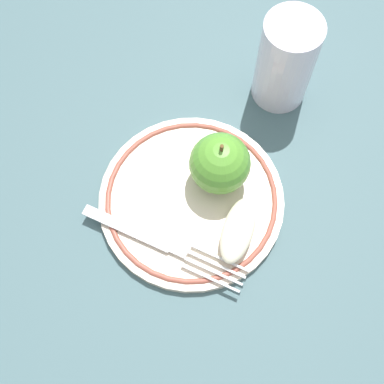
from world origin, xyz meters
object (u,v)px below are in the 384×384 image
(apple_slice_front, at_px, (238,230))
(fork, at_px, (158,242))
(plate, at_px, (192,201))
(apple_red_whole, at_px, (217,161))
(drinking_glass, at_px, (286,61))

(apple_slice_front, relative_size, fork, 0.42)
(fork, bearing_deg, apple_slice_front, 31.68)
(fork, bearing_deg, plate, 78.95)
(apple_red_whole, relative_size, apple_slice_front, 0.99)
(plate, relative_size, drinking_glass, 1.72)
(fork, bearing_deg, apple_red_whole, 76.79)
(apple_slice_front, height_order, fork, apple_slice_front)
(plate, xyz_separation_m, fork, (-0.06, -0.01, 0.01))
(apple_slice_front, height_order, drinking_glass, drinking_glass)
(apple_red_whole, bearing_deg, fork, -169.30)
(plate, height_order, apple_slice_front, apple_slice_front)
(plate, distance_m, apple_slice_front, 0.07)
(apple_slice_front, xyz_separation_m, fork, (-0.07, 0.05, -0.01))
(plate, height_order, apple_red_whole, apple_red_whole)
(drinking_glass, bearing_deg, plate, -166.76)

